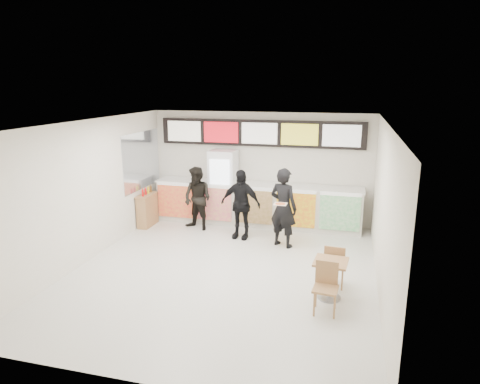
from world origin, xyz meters
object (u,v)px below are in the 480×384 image
(customer_left, at_px, (198,199))
(service_counter, at_px, (257,204))
(condiment_ledge, at_px, (147,210))
(customer_mid, at_px, (240,204))
(cafe_table, at_px, (330,272))
(customer_main, at_px, (283,208))
(drinks_fridge, at_px, (223,187))

(customer_left, bearing_deg, service_counter, 47.56)
(customer_left, xyz_separation_m, condiment_ledge, (-1.42, -0.06, -0.39))
(customer_mid, xyz_separation_m, cafe_table, (2.31, -2.62, -0.36))
(customer_main, relative_size, customer_left, 1.13)
(service_counter, height_order, customer_left, customer_left)
(cafe_table, bearing_deg, customer_mid, 136.65)
(service_counter, height_order, customer_main, customer_main)
(customer_left, distance_m, customer_mid, 1.28)
(customer_mid, relative_size, condiment_ledge, 1.66)
(cafe_table, distance_m, condiment_ledge, 5.75)
(service_counter, xyz_separation_m, customer_main, (0.94, -1.38, 0.36))
(customer_left, relative_size, condiment_ledge, 1.60)
(customer_main, height_order, cafe_table, customer_main)
(customer_left, bearing_deg, customer_mid, 4.34)
(service_counter, height_order, cafe_table, service_counter)
(drinks_fridge, distance_m, condiment_ledge, 2.13)
(drinks_fridge, height_order, customer_main, drinks_fridge)
(customer_left, height_order, condiment_ledge, customer_left)
(customer_left, bearing_deg, cafe_table, -20.21)
(drinks_fridge, xyz_separation_m, condiment_ledge, (-1.89, -0.83, -0.56))
(customer_left, distance_m, condiment_ledge, 1.47)
(customer_main, bearing_deg, drinks_fridge, -13.91)
(customer_main, bearing_deg, condiment_ledge, 14.17)
(drinks_fridge, bearing_deg, cafe_table, -50.34)
(cafe_table, xyz_separation_m, condiment_ledge, (-4.97, 2.89, -0.05))
(customer_main, distance_m, cafe_table, 2.66)
(cafe_table, relative_size, condiment_ledge, 1.43)
(customer_mid, distance_m, condiment_ledge, 2.70)
(customer_left, bearing_deg, condiment_ledge, -157.99)
(customer_main, xyz_separation_m, customer_left, (-2.34, 0.63, -0.11))
(condiment_ledge, bearing_deg, customer_left, 2.48)
(customer_mid, bearing_deg, drinks_fridge, 130.96)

